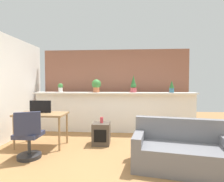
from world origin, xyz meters
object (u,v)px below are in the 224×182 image
potted_plant_1 (96,85)px  couch (181,152)px  vase_on_shelf (102,120)px  office_chair (29,139)px  desk (42,117)px  tv_monitor (40,107)px  potted_plant_0 (60,87)px  potted_plant_2 (133,85)px  side_cube_shelf (101,134)px  potted_plant_3 (172,86)px

potted_plant_1 → couch: bearing=-50.4°
vase_on_shelf → office_chair: bearing=-143.2°
desk → office_chair: 0.75m
potted_plant_1 → office_chair: 2.40m
potted_plant_1 → office_chair: bearing=-116.2°
potted_plant_1 → tv_monitor: potted_plant_1 is taller
potted_plant_0 → tv_monitor: potted_plant_0 is taller
potted_plant_1 → potted_plant_2: bearing=1.5°
tv_monitor → vase_on_shelf: size_ratio=3.71×
potted_plant_0 → side_cube_shelf: 2.03m
vase_on_shelf → potted_plant_0: bearing=142.4°
potted_plant_1 → desk: 1.79m
side_cube_shelf → tv_monitor: bearing=-174.3°
office_chair → side_cube_shelf: 1.55m
potted_plant_2 → tv_monitor: bearing=-151.0°
potted_plant_1 → desk: bearing=-129.7°
potted_plant_0 → potted_plant_3: potted_plant_3 is taller
desk → tv_monitor: size_ratio=2.22×
potted_plant_3 → vase_on_shelf: 2.23m
office_chair → vase_on_shelf: size_ratio=6.83×
desk → tv_monitor: 0.25m
desk → office_chair: size_ratio=1.21×
office_chair → side_cube_shelf: (1.25, 0.92, -0.14)m
potted_plant_2 → couch: (0.69, -2.16, -1.10)m
potted_plant_1 → vase_on_shelf: bearing=-74.4°
potted_plant_1 → vase_on_shelf: size_ratio=2.82×
potted_plant_1 → desk: potted_plant_1 is taller
potted_plant_2 → office_chair: (-2.04, -1.99, -0.99)m
potted_plant_0 → vase_on_shelf: size_ratio=1.96×
desk → office_chair: (0.08, -0.70, -0.28)m
tv_monitor → potted_plant_0: bearing=88.5°
potted_plant_0 → couch: (2.84, -2.16, -1.03)m
potted_plant_1 → potted_plant_3: potted_plant_1 is taller
potted_plant_1 → office_chair: size_ratio=0.41×
desk → couch: (2.81, -0.86, -0.38)m
potted_plant_0 → couch: bearing=-37.2°
potted_plant_3 → office_chair: (-3.10, -1.93, -0.95)m
potted_plant_3 → vase_on_shelf: (-1.85, -0.99, -0.77)m
potted_plant_1 → vase_on_shelf: (0.29, -1.02, -0.81)m
potted_plant_1 → potted_plant_2: size_ratio=0.77×
potted_plant_0 → couch: size_ratio=0.16×
potted_plant_2 → potted_plant_3: potted_plant_2 is taller
potted_plant_3 → office_chair: potted_plant_3 is taller
potted_plant_2 → side_cube_shelf: 1.75m
potted_plant_0 → potted_plant_2: bearing=0.0°
potted_plant_0 → potted_plant_2: 2.15m
potted_plant_0 → couch: 3.71m
potted_plant_1 → potted_plant_3: 2.14m
desk → office_chair: office_chair is taller
potted_plant_0 → side_cube_shelf: potted_plant_0 is taller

